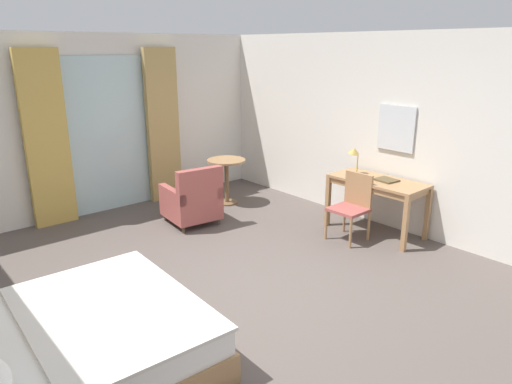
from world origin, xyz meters
The scene contains 14 objects.
ground centered at (0.00, 0.00, -0.05)m, with size 6.48×7.70×0.10m, color #564C47.
wall_back centered at (0.00, 3.59, 1.35)m, with size 6.08×0.12×2.69m, color silver.
wall_right centered at (2.98, 0.00, 1.35)m, with size 0.12×7.30×2.69m, color silver.
balcony_glass_door centered at (0.24, 3.51, 1.18)m, with size 1.40×0.02×2.37m, color silver.
curtain_panel_left centered at (-0.68, 3.41, 1.24)m, with size 0.59×0.10×2.49m, color tan.
curtain_panel_right centered at (1.17, 3.41, 1.24)m, with size 0.56×0.10×2.49m, color tan.
bed centered at (-1.79, -0.10, 0.26)m, with size 2.05×1.86×0.94m.
writing_desk centered at (2.57, 0.15, 0.67)m, with size 0.64×1.31×0.77m.
desk_chair centered at (2.15, 0.24, 0.50)m, with size 0.45×0.46×0.89m.
desk_lamp centered at (2.53, 0.53, 1.03)m, with size 0.22×0.28×0.40m.
closed_book centered at (2.60, 0.04, 0.78)m, with size 0.24×0.28×0.02m, color brown.
armchair_by_window centered at (0.83, 2.08, 0.35)m, with size 0.76×0.79×0.88m.
round_cafe_table centered at (1.78, 2.52, 0.54)m, with size 0.62×0.62×0.74m.
wall_mirror centered at (2.90, 0.15, 1.43)m, with size 0.02×0.56×0.62m.
Camera 1 is at (-2.69, -3.40, 2.49)m, focal length 32.93 mm.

